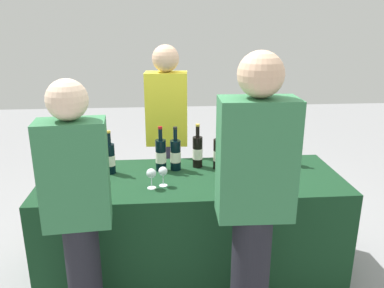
{
  "coord_description": "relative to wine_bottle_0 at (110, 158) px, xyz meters",
  "views": [
    {
      "loc": [
        -0.21,
        -2.58,
        1.87
      ],
      "look_at": [
        0.0,
        0.0,
        1.04
      ],
      "focal_mm": 36.24,
      "sensor_mm": 36.0,
      "label": 1
    }
  ],
  "objects": [
    {
      "name": "wine_bottle_4",
      "position": [
        0.8,
        0.03,
        0.0
      ],
      "size": [
        0.08,
        0.08,
        0.32
      ],
      "color": "black",
      "rests_on": "tasting_table"
    },
    {
      "name": "wine_glass_1",
      "position": [
        0.3,
        -0.3,
        -0.02
      ],
      "size": [
        0.07,
        0.07,
        0.14
      ],
      "color": "silver",
      "rests_on": "tasting_table"
    },
    {
      "name": "ice_bucket",
      "position": [
        -0.21,
        -0.12,
        -0.01
      ],
      "size": [
        0.23,
        0.23,
        0.22
      ],
      "primitive_type": "cylinder",
      "color": "silver",
      "rests_on": "tasting_table"
    },
    {
      "name": "wine_bottle_0",
      "position": [
        0.0,
        0.0,
        0.0
      ],
      "size": [
        0.07,
        0.07,
        0.33
      ],
      "color": "black",
      "rests_on": "tasting_table"
    },
    {
      "name": "wine_bottle_6",
      "position": [
        1.0,
        -0.05,
        -0.0
      ],
      "size": [
        0.07,
        0.07,
        0.32
      ],
      "color": "black",
      "rests_on": "tasting_table"
    },
    {
      "name": "wine_bottle_7",
      "position": [
        1.36,
        0.08,
        -0.01
      ],
      "size": [
        0.08,
        0.08,
        0.29
      ],
      "color": "black",
      "rests_on": "tasting_table"
    },
    {
      "name": "server_pouring",
      "position": [
        0.43,
        0.56,
        0.03
      ],
      "size": [
        0.37,
        0.23,
        1.68
      ],
      "rotation": [
        0.0,
        0.0,
        3.07
      ],
      "color": "#3F3351",
      "rests_on": "ground_plane"
    },
    {
      "name": "guest_1",
      "position": [
        0.87,
        -0.85,
        0.04
      ],
      "size": [
        0.41,
        0.23,
        1.74
      ],
      "rotation": [
        0.0,
        0.0,
        -0.03
      ],
      "color": "black",
      "rests_on": "ground_plane"
    },
    {
      "name": "guest_0",
      "position": [
        -0.09,
        -0.74,
        -0.03
      ],
      "size": [
        0.37,
        0.23,
        1.6
      ],
      "rotation": [
        0.0,
        0.0,
        0.09
      ],
      "color": "black",
      "rests_on": "ground_plane"
    },
    {
      "name": "ground_plane",
      "position": [
        0.59,
        -0.12,
        -0.91
      ],
      "size": [
        12.0,
        12.0,
        0.0
      ],
      "primitive_type": "plane",
      "color": "gray"
    },
    {
      "name": "wine_glass_0",
      "position": [
        -0.21,
        -0.23,
        -0.01
      ],
      "size": [
        0.07,
        0.07,
        0.15
      ],
      "color": "silver",
      "rests_on": "tasting_table"
    },
    {
      "name": "wine_bottle_2",
      "position": [
        0.48,
        0.03,
        0.0
      ],
      "size": [
        0.08,
        0.08,
        0.33
      ],
      "color": "black",
      "rests_on": "tasting_table"
    },
    {
      "name": "wine_bottle_3",
      "position": [
        0.65,
        0.08,
        0.01
      ],
      "size": [
        0.08,
        0.08,
        0.34
      ],
      "color": "black",
      "rests_on": "tasting_table"
    },
    {
      "name": "wine_bottle_5",
      "position": [
        0.9,
        0.03,
        0.0
      ],
      "size": [
        0.07,
        0.07,
        0.32
      ],
      "color": "black",
      "rests_on": "tasting_table"
    },
    {
      "name": "tasting_table",
      "position": [
        0.59,
        -0.12,
        -0.51
      ],
      "size": [
        2.16,
        0.8,
        0.79
      ],
      "primitive_type": "cube",
      "color": "#14381E",
      "rests_on": "ground_plane"
    },
    {
      "name": "wine_glass_3",
      "position": [
        0.8,
        -0.26,
        -0.02
      ],
      "size": [
        0.07,
        0.07,
        0.14
      ],
      "color": "silver",
      "rests_on": "tasting_table"
    },
    {
      "name": "wine_bottle_1",
      "position": [
        0.37,
        0.02,
        0.01
      ],
      "size": [
        0.08,
        0.08,
        0.34
      ],
      "color": "black",
      "rests_on": "tasting_table"
    },
    {
      "name": "wine_glass_2",
      "position": [
        0.38,
        -0.26,
        -0.02
      ],
      "size": [
        0.06,
        0.06,
        0.14
      ],
      "color": "silver",
      "rests_on": "tasting_table"
    }
  ]
}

